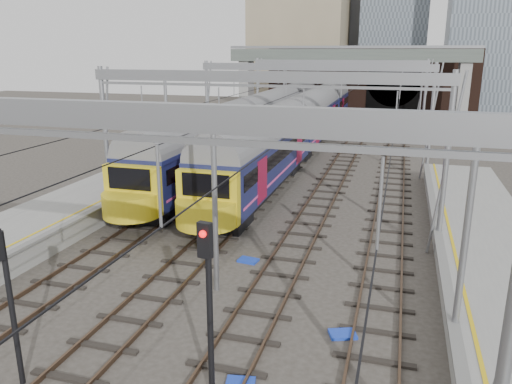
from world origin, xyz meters
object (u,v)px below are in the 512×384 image
(train_main, at_px, (325,108))
(train_second, at_px, (269,117))
(signal_near_left, at_px, (7,288))
(signal_near_centre, at_px, (208,290))

(train_main, xyz_separation_m, train_second, (-4.00, -9.11, -0.04))
(train_main, relative_size, signal_near_left, 15.54)
(signal_near_left, bearing_deg, train_second, 110.12)
(train_main, distance_m, signal_near_left, 46.17)
(train_main, distance_m, signal_near_centre, 45.34)
(train_main, distance_m, train_second, 9.95)
(train_second, relative_size, signal_near_left, 11.43)
(train_second, xyz_separation_m, signal_near_left, (2.86, -37.04, 0.29))
(train_main, relative_size, train_second, 1.36)
(train_second, height_order, signal_near_left, train_second)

